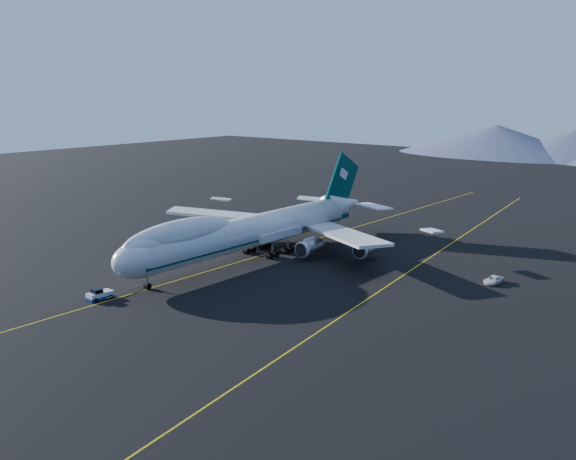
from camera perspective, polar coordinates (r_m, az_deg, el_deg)
The scene contains 6 objects.
ground at distance 131.14m, azimuth -3.29°, elevation -2.53°, with size 500.00×500.00×0.00m, color black.
taxiway_line_main at distance 131.13m, azimuth -3.29°, elevation -2.52°, with size 0.25×220.00×0.01m, color #C6A60B.
taxiway_line_side at distance 122.16m, azimuth 10.42°, elevation -3.84°, with size 0.25×200.00×0.01m, color #C6A60B.
boeing_747 at distance 129.78m, azimuth -3.32°, elevation -0.04°, with size 59.62×72.43×19.37m.
pushback_tug at distance 110.36m, azimuth -16.37°, elevation -5.61°, with size 2.68×4.39×1.85m.
service_van at distance 119.86m, azimuth 17.79°, elevation -4.24°, with size 2.16×4.68×1.30m, color silver.
Camera 1 is at (85.68, -93.33, 33.84)m, focal length 40.00 mm.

